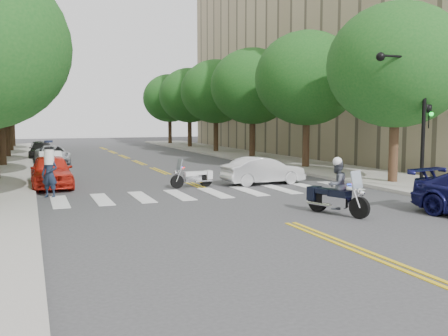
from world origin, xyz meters
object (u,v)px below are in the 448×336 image
motorcycle_police (335,189)px  officer_standing (50,175)px  convertible (263,171)px  motorcycle_parked (195,177)px

motorcycle_police → officer_standing: motorcycle_police is taller
motorcycle_police → officer_standing: bearing=-60.2°
convertible → motorcycle_parked: bearing=84.0°
motorcycle_police → motorcycle_parked: 8.17m
motorcycle_police → motorcycle_parked: (-2.22, 7.85, -0.38)m
motorcycle_parked → convertible: motorcycle_parked is taller
motorcycle_police → convertible: size_ratio=0.56×
motorcycle_police → officer_standing: (-8.49, 7.13, 0.07)m
officer_standing → convertible: size_ratio=0.46×
motorcycle_police → convertible: motorcycle_police is taller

